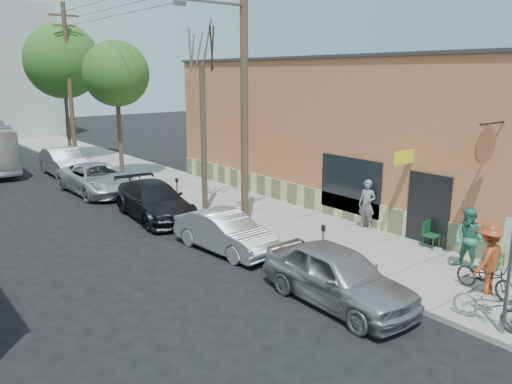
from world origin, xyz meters
TOP-DOWN VIEW (x-y plane):
  - ground at (0.00, 0.00)m, footprint 120.00×120.00m
  - sidewalk at (4.25, 11.00)m, footprint 4.50×58.00m
  - cafe_building at (8.99, 4.99)m, footprint 6.60×20.20m
  - sign_post at (2.35, -5.65)m, footprint 0.07×0.45m
  - parking_meter_near at (2.25, -0.12)m, footprint 0.14×0.14m
  - parking_meter_far at (2.25, 8.79)m, footprint 0.14×0.14m
  - utility_pole_near at (2.39, 4.09)m, footprint 3.57×0.28m
  - utility_pole_far at (2.45, 22.34)m, footprint 1.80×0.28m
  - tree_bare at (2.80, 7.38)m, footprint 0.24×0.24m
  - tree_leafy_mid at (2.80, 15.87)m, footprint 3.51×3.51m
  - tree_leafy_far at (2.80, 24.38)m, footprint 4.91×4.91m
  - patio_chair_a at (6.18, -1.38)m, footprint 0.53×0.53m
  - patio_chair_b at (6.06, -3.60)m, footprint 0.59×0.59m
  - patron_grey at (6.20, 1.41)m, footprint 0.54×0.74m
  - patron_green at (5.27, -3.14)m, footprint 0.78×0.97m
  - cyclist at (4.09, -4.34)m, footprint 1.31×0.79m
  - cyclist_bike at (4.09, -4.34)m, footprint 0.84×1.83m
  - parked_bike_b at (2.60, -5.23)m, footprint 0.88×1.84m
  - car_0 at (0.80, -2.04)m, footprint 1.97×4.59m
  - car_1 at (0.80, 3.04)m, footprint 1.80×4.19m
  - car_2 at (0.80, 8.14)m, footprint 2.58×5.30m
  - car_3 at (0.61, 13.90)m, footprint 2.57×5.43m
  - car_4 at (0.80, 19.53)m, footprint 1.83×4.91m

SIDE VIEW (x-z plane):
  - ground at x=0.00m, z-range 0.00..0.00m
  - sidewalk at x=4.25m, z-range 0.00..0.15m
  - patio_chair_a at x=6.18m, z-range 0.15..1.03m
  - patio_chair_b at x=6.06m, z-range 0.15..1.03m
  - cyclist_bike at x=4.09m, z-range 0.15..1.08m
  - parked_bike_b at x=2.60m, z-range 0.15..1.08m
  - car_1 at x=0.80m, z-range 0.00..1.34m
  - car_2 at x=0.80m, z-range 0.00..1.49m
  - car_3 at x=0.61m, z-range 0.00..1.50m
  - car_0 at x=0.80m, z-range 0.00..1.54m
  - car_4 at x=0.80m, z-range 0.00..1.60m
  - parking_meter_near at x=2.25m, z-range 0.36..1.60m
  - parking_meter_far at x=2.25m, z-range 0.36..1.60m
  - patron_grey at x=6.20m, z-range 0.15..2.02m
  - patron_green at x=5.27m, z-range 0.15..2.06m
  - cyclist at x=4.09m, z-range 0.15..2.12m
  - sign_post at x=2.35m, z-range 0.43..3.23m
  - tree_bare at x=2.80m, z-range 0.15..6.33m
  - cafe_building at x=8.99m, z-range 0.00..6.61m
  - utility_pole_far at x=2.45m, z-range 0.34..10.34m
  - utility_pole_near at x=2.39m, z-range 0.41..10.41m
  - tree_leafy_mid at x=2.80m, z-range 2.12..9.60m
  - tree_leafy_far at x=2.80m, z-range 2.18..11.16m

